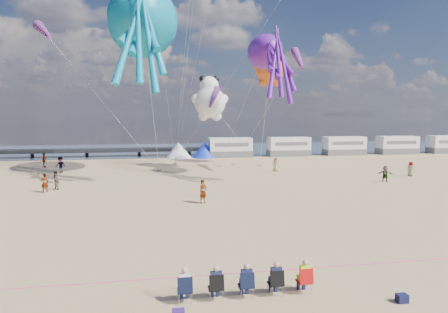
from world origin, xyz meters
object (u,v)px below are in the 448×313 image
(motorhome_3, at_px, (397,145))
(standing_person, at_px, (203,192))
(beachgoer_3, at_px, (44,160))
(beachgoer_1, at_px, (56,181))
(tent_blue, at_px, (205,150))
(sandbag_c, at_px, (260,165))
(kite_panda, at_px, (210,102))
(windsock_mid, at_px, (298,59))
(kite_octopus_teal, at_px, (143,22))
(windsock_right, at_px, (214,98))
(tent_white, at_px, (178,150))
(beachgoer_0, at_px, (411,169))
(beachgoer_4, at_px, (385,174))
(beachgoer_5, at_px, (45,183))
(sandbag_e, at_px, (175,164))
(windsock_left, at_px, (43,31))
(kite_teddy_orange, at_px, (270,69))
(spectator_row, at_px, (246,280))
(sandbag_b, at_px, (219,166))
(motorhome_2, at_px, (344,146))
(beachgoer_6, at_px, (276,165))
(sandbag_a, at_px, (159,170))
(cooler_navy, at_px, (402,298))
(sandbag_d, at_px, (233,164))
(motorhome_4, at_px, (448,144))
(motorhome_1, at_px, (289,147))
(beachgoer_2, at_px, (61,165))
(motorhome_0, at_px, (230,147))

(motorhome_3, distance_m, standing_person, 48.37)
(standing_person, height_order, beachgoer_3, beachgoer_3)
(beachgoer_1, bearing_deg, tent_blue, 100.96)
(sandbag_c, bearing_deg, kite_panda, -170.71)
(tent_blue, xyz_separation_m, windsock_mid, (8.09, -18.21, 11.43))
(kite_octopus_teal, xyz_separation_m, windsock_right, (7.78, 0.56, -8.02))
(tent_white, relative_size, beachgoer_0, 2.58)
(beachgoer_4, bearing_deg, kite_panda, 169.03)
(beachgoer_5, distance_m, sandbag_e, 20.71)
(kite_octopus_teal, xyz_separation_m, windsock_left, (-10.31, 0.73, -1.15))
(kite_octopus_teal, height_order, kite_teddy_orange, kite_octopus_teal)
(kite_panda, height_order, kite_teddy_orange, kite_teddy_orange)
(spectator_row, height_order, beachgoer_3, beachgoer_3)
(sandbag_b, xyz_separation_m, windsock_mid, (7.70, -6.61, 12.52))
(tent_blue, xyz_separation_m, kite_teddy_orange, (7.20, -10.40, 11.22))
(motorhome_3, distance_m, kite_teddy_orange, 29.45)
(windsock_right, bearing_deg, motorhome_2, 52.01)
(beachgoer_3, height_order, beachgoer_6, beachgoer_3)
(sandbag_a, bearing_deg, beachgoer_6, -10.16)
(spectator_row, height_order, sandbag_b, spectator_row)
(cooler_navy, bearing_deg, beachgoer_1, 125.02)
(beachgoer_5, height_order, sandbag_d, beachgoer_5)
(beachgoer_4, height_order, windsock_mid, windsock_mid)
(motorhome_4, xyz_separation_m, windsock_mid, (-33.91, -18.21, 11.13))
(standing_person, relative_size, beachgoer_1, 1.07)
(beachgoer_3, bearing_deg, beachgoer_5, -179.33)
(motorhome_1, height_order, motorhome_2, same)
(kite_teddy_orange, bearing_deg, tent_blue, 140.30)
(sandbag_b, height_order, sandbag_e, same)
(sandbag_e, bearing_deg, spectator_row, -89.18)
(beachgoer_3, bearing_deg, motorhome_3, -95.19)
(motorhome_4, xyz_separation_m, sandbag_c, (-36.38, -11.66, -1.39))
(beachgoer_6, distance_m, kite_teddy_orange, 13.14)
(motorhome_2, bearing_deg, kite_panda, -151.98)
(beachgoer_2, bearing_deg, sandbag_b, 20.18)
(beachgoer_0, relative_size, beachgoer_5, 0.95)
(tent_blue, relative_size, sandbag_a, 8.00)
(motorhome_4, bearing_deg, sandbag_a, -164.01)
(motorhome_2, relative_size, windsock_left, 1.03)
(kite_panda, bearing_deg, sandbag_d, 28.42)
(motorhome_3, distance_m, windsock_left, 55.27)
(motorhome_1, distance_m, beachgoer_4, 25.28)
(tent_white, height_order, spectator_row, tent_white)
(motorhome_0, distance_m, beachgoer_5, 32.69)
(beachgoer_2, bearing_deg, windsock_right, 9.30)
(tent_blue, height_order, spectator_row, tent_blue)
(sandbag_c, height_order, kite_panda, kite_panda)
(sandbag_c, bearing_deg, sandbag_a, -169.31)
(motorhome_4, xyz_separation_m, beachgoer_1, (-58.14, -24.17, -0.68))
(beachgoer_5, relative_size, sandbag_a, 3.25)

